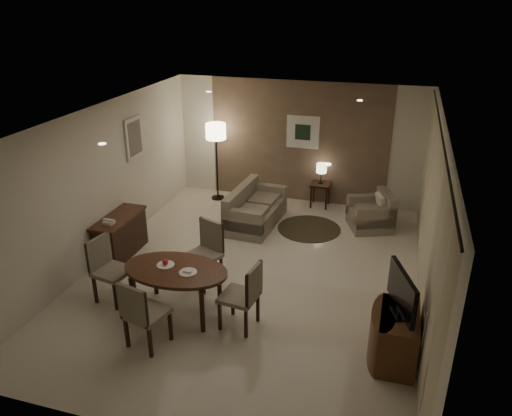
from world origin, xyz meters
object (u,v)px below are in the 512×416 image
(console_desk, at_px, (120,236))
(dining_table, at_px, (177,290))
(chair_left, at_px, (113,271))
(chair_near, at_px, (147,312))
(chair_far, at_px, (202,255))
(tv_cabinet, at_px, (398,337))
(floor_lamp, at_px, (217,162))
(chair_right, at_px, (239,296))
(side_table, at_px, (320,195))
(sofa, at_px, (256,207))
(armchair, at_px, (371,211))

(console_desk, distance_m, dining_table, 2.18)
(console_desk, height_order, chair_left, chair_left)
(console_desk, xyz_separation_m, chair_near, (1.66, -2.12, 0.14))
(chair_near, xyz_separation_m, chair_far, (0.13, 1.62, 0.02))
(tv_cabinet, xyz_separation_m, floor_lamp, (-4.16, 4.51, 0.53))
(tv_cabinet, distance_m, floor_lamp, 6.16)
(chair_left, bearing_deg, chair_right, -81.12)
(chair_left, relative_size, side_table, 1.90)
(chair_near, relative_size, floor_lamp, 0.58)
(chair_far, height_order, sofa, chair_far)
(console_desk, distance_m, chair_left, 1.48)
(console_desk, xyz_separation_m, chair_right, (2.71, -1.40, 0.13))
(chair_left, distance_m, chair_right, 2.06)
(chair_far, xyz_separation_m, chair_left, (-1.14, -0.81, -0.02))
(tv_cabinet, height_order, chair_near, chair_near)
(console_desk, height_order, tv_cabinet, console_desk)
(dining_table, relative_size, chair_near, 1.53)
(sofa, bearing_deg, dining_table, 179.42)
(sofa, xyz_separation_m, armchair, (2.26, 0.49, -0.02))
(chair_left, distance_m, side_table, 5.16)
(side_table, bearing_deg, console_desk, -133.49)
(chair_left, bearing_deg, armchair, -32.54)
(tv_cabinet, relative_size, armchair, 1.08)
(armchair, bearing_deg, side_table, -146.30)
(chair_near, height_order, armchair, chair_near)
(chair_right, relative_size, side_table, 1.89)
(sofa, bearing_deg, chair_far, 179.56)
(chair_near, xyz_separation_m, chair_left, (-1.01, 0.80, -0.00))
(dining_table, distance_m, chair_far, 0.85)
(chair_far, relative_size, chair_right, 1.04)
(chair_near, distance_m, chair_far, 1.62)
(chair_left, relative_size, chair_right, 1.01)
(chair_near, bearing_deg, console_desk, -37.94)
(console_desk, distance_m, chair_near, 2.70)
(side_table, bearing_deg, chair_far, -108.86)
(chair_left, xyz_separation_m, side_table, (2.41, 4.56, -0.24))
(side_table, bearing_deg, floor_lamp, -174.47)
(console_desk, relative_size, chair_near, 1.17)
(tv_cabinet, xyz_separation_m, chair_near, (-3.23, -0.62, 0.16))
(chair_far, bearing_deg, armchair, 71.40)
(console_desk, relative_size, chair_right, 1.18)
(console_desk, height_order, chair_far, chair_far)
(console_desk, xyz_separation_m, tv_cabinet, (4.89, -1.50, -0.03))
(chair_far, relative_size, floor_lamp, 0.60)
(chair_far, bearing_deg, console_desk, -174.52)
(dining_table, bearing_deg, chair_near, -94.45)
(tv_cabinet, xyz_separation_m, side_table, (-1.82, 4.74, -0.08))
(console_desk, bearing_deg, chair_right, -27.26)
(sofa, relative_size, armchair, 1.97)
(dining_table, distance_m, chair_left, 1.08)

